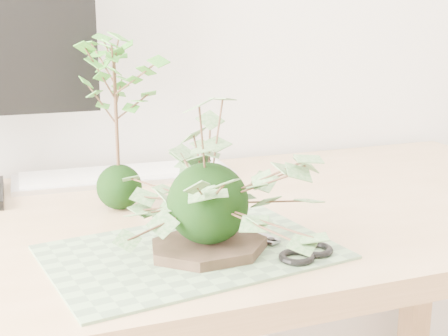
{
  "coord_description": "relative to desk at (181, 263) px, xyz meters",
  "views": [
    {
      "loc": [
        -0.33,
        0.27,
        1.08
      ],
      "look_at": [
        0.0,
        1.14,
        0.84
      ],
      "focal_mm": 50.0,
      "sensor_mm": 36.0,
      "label": 1
    }
  ],
  "objects": [
    {
      "name": "desk",
      "position": [
        0.0,
        0.0,
        0.0
      ],
      "size": [
        1.6,
        0.7,
        0.74
      ],
      "color": "tan",
      "rests_on": "ground_plane"
    },
    {
      "name": "cutting_mat",
      "position": [
        -0.03,
        -0.17,
        0.09
      ],
      "size": [
        0.43,
        0.32,
        0.0
      ],
      "primitive_type": "cube",
      "rotation": [
        0.0,
        0.0,
        0.15
      ],
      "color": "#577456",
      "rests_on": "desk"
    },
    {
      "name": "stone_dish",
      "position": [
        -0.01,
        -0.18,
        0.1
      ],
      "size": [
        0.19,
        0.19,
        0.01
      ],
      "primitive_type": "cylinder",
      "rotation": [
        0.0,
        0.0,
        0.05
      ],
      "color": "black",
      "rests_on": "cutting_mat"
    },
    {
      "name": "ivy_kokedama",
      "position": [
        -0.01,
        -0.18,
        0.22
      ],
      "size": [
        0.4,
        0.4,
        0.23
      ],
      "rotation": [
        0.0,
        0.0,
        0.27
      ],
      "color": "black",
      "rests_on": "stone_dish"
    },
    {
      "name": "maple_kokedama",
      "position": [
        -0.09,
        0.07,
        0.32
      ],
      "size": [
        0.2,
        0.2,
        0.33
      ],
      "rotation": [
        0.0,
        0.0,
        0.17
      ],
      "color": "black",
      "rests_on": "desk"
    },
    {
      "name": "keyboard",
      "position": [
        -0.04,
        0.26,
        0.1
      ],
      "size": [
        0.45,
        0.15,
        0.02
      ],
      "rotation": [
        0.0,
        0.0,
        -0.04
      ],
      "color": "silver",
      "rests_on": "desk"
    },
    {
      "name": "scissors",
      "position": [
        0.09,
        -0.22,
        0.1
      ],
      "size": [
        0.11,
        0.21,
        0.01
      ],
      "rotation": [
        0.0,
        0.0,
        0.38
      ],
      "color": "gray",
      "rests_on": "cutting_mat"
    }
  ]
}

